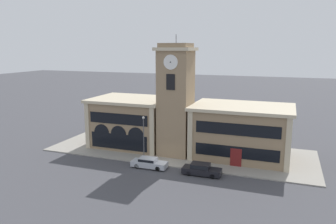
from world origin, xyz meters
name	(u,v)px	position (x,y,z in m)	size (l,w,h in m)	color
ground_plane	(163,166)	(0.00, 0.00, 0.00)	(300.00, 300.00, 0.00)	#424247
sidewalk_kerb	(179,151)	(0.00, 7.08, 0.07)	(40.25, 14.17, 0.15)	gray
clock_tower	(176,100)	(0.00, 5.39, 8.27)	(5.16, 5.16, 17.66)	#937A5B
town_hall_left_wing	(132,122)	(-8.39, 7.63, 3.94)	(12.42, 9.71, 7.83)	#937A5B
town_hall_right_wing	(241,131)	(9.33, 7.64, 3.87)	(14.29, 9.71, 7.69)	#937A5B
parked_car_near	(149,163)	(-1.53, -1.14, 0.72)	(4.86, 1.80, 1.37)	#B2B7C1
parked_car_mid	(201,169)	(5.68, -1.14, 0.78)	(4.92, 1.87, 1.50)	black
street_lamp	(144,133)	(-2.99, 0.48, 4.33)	(0.36, 0.36, 6.48)	#4C4C51
bollard	(208,166)	(6.17, 0.47, 0.67)	(0.18, 0.18, 1.06)	black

